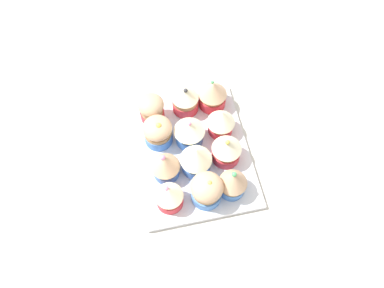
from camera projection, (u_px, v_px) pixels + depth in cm
name	position (u px, v px, depth cm)	size (l,w,h in cm)	color
ground_plane	(192.00, 156.00, 80.99)	(180.00, 180.00, 3.00)	beige
baking_tray	(192.00, 152.00, 79.13)	(30.47, 23.71, 1.20)	silver
cupcake_0	(233.00, 182.00, 70.90)	(5.61, 5.61, 8.06)	#477AC6
cupcake_1	(227.00, 149.00, 74.66)	(6.07, 6.07, 7.53)	#D1333D
cupcake_2	(221.00, 121.00, 77.65)	(5.99, 5.99, 7.15)	#D1333D
cupcake_3	(213.00, 94.00, 80.97)	(6.32, 6.32, 7.61)	#D1333D
cupcake_4	(207.00, 190.00, 70.49)	(6.32, 6.32, 7.61)	#477AC6
cupcake_5	(195.00, 159.00, 73.14)	(6.43, 6.43, 7.78)	#477AC6
cupcake_6	(191.00, 131.00, 76.52)	(6.54, 6.54, 7.47)	#477AC6
cupcake_7	(185.00, 99.00, 80.44)	(5.84, 5.84, 7.65)	#D1333D
cupcake_8	(169.00, 196.00, 70.33)	(5.49, 5.49, 6.77)	#D1333D
cupcake_9	(165.00, 166.00, 72.96)	(5.84, 5.84, 7.19)	#477AC6
cupcake_10	(158.00, 132.00, 76.93)	(6.13, 6.13, 7.03)	#477AC6
cupcake_11	(151.00, 109.00, 79.40)	(5.64, 5.64, 6.85)	#D1333D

